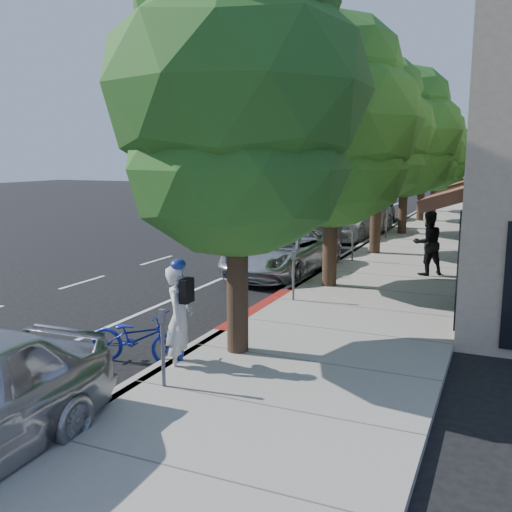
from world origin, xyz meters
The scene contains 17 objects.
ground centered at (0.00, 0.00, 0.00)m, with size 120.00×120.00×0.00m, color black.
sidewalk centered at (2.30, 8.00, 0.07)m, with size 4.60×56.00×0.15m, color gray.
curb centered at (0.00, 8.00, 0.07)m, with size 0.30×56.00×0.15m, color #9E998E.
curb_red_segment centered at (0.00, 1.00, 0.07)m, with size 0.32×4.00×0.15m, color maroon.
street_tree_0 centered at (0.90, -2.00, 4.77)m, with size 4.78×4.78×7.74m.
street_tree_1 centered at (0.90, 4.00, 4.61)m, with size 4.90×4.90×7.57m.
street_tree_2 centered at (0.90, 10.00, 4.64)m, with size 4.09×4.09×7.36m.
street_tree_3 centered at (0.90, 16.00, 4.78)m, with size 5.14×5.14×7.86m.
street_tree_4 centered at (0.90, 22.00, 4.35)m, with size 4.49×4.49×7.10m.
street_tree_5 centered at (0.90, 28.00, 4.15)m, with size 4.88×4.88×6.95m.
cyclist centered at (0.25, -3.00, 0.95)m, with size 0.69×0.46×1.90m, color silver.
bicycle centered at (-0.66, -3.00, 0.49)m, with size 0.65×1.86×0.98m, color navy.
silver_suv centered at (-1.11, 5.50, 0.73)m, with size 2.41×5.23×1.45m, color silver.
dark_sedan centered at (-1.61, 9.00, 0.71)m, with size 1.51×4.32×1.42m, color #222527.
white_pickup centered at (-1.27, 15.00, 0.92)m, with size 2.57×6.33×1.84m, color silver.
dark_suv_far centered at (-1.44, 21.50, 0.79)m, with size 1.87×4.66×1.59m, color black.
pedestrian centered at (3.23, 6.60, 1.14)m, with size 0.96×0.75×1.98m, color black.
Camera 1 is at (5.35, -11.26, 3.77)m, focal length 40.00 mm.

